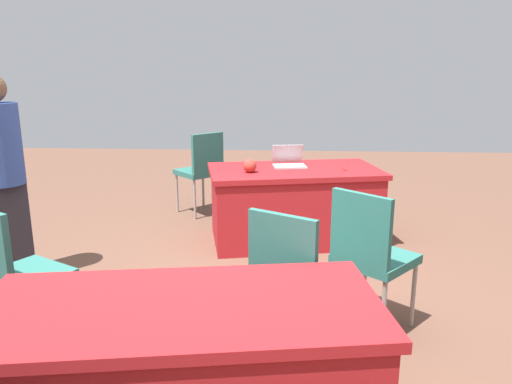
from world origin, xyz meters
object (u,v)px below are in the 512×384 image
at_px(table_mid_left, 184,379).
at_px(chair_aisle, 370,251).
at_px(chair_tucked_right, 202,167).
at_px(chair_near_front, 293,277).
at_px(yarn_ball, 250,166).
at_px(table_foreground, 294,204).
at_px(person_presenter, 2,169).
at_px(scissors_red, 344,168).
at_px(laptop_silver, 289,162).
at_px(chair_back_row, 12,271).

relative_size(table_mid_left, chair_aisle, 1.88).
bearing_deg(chair_tucked_right, chair_near_front, -115.19).
bearing_deg(yarn_ball, table_foreground, -153.40).
bearing_deg(table_foreground, table_mid_left, 79.96).
xyz_separation_m(chair_aisle, person_presenter, (2.79, -0.67, 0.37)).
xyz_separation_m(table_mid_left, scissors_red, (-1.00, -2.93, 0.37)).
relative_size(table_mid_left, person_presenter, 1.09).
xyz_separation_m(laptop_silver, scissors_red, (-0.55, 0.10, -0.04)).
xyz_separation_m(table_foreground, table_mid_left, (0.51, 2.90, -0.00)).
distance_m(chair_near_front, person_presenter, 2.56).
height_order(table_foreground, chair_back_row, chair_back_row).
bearing_deg(laptop_silver, yarn_ball, 32.64).
relative_size(laptop_silver, yarn_ball, 2.84).
relative_size(table_mid_left, scissors_red, 10.08).
height_order(chair_tucked_right, laptop_silver, chair_tucked_right).
xyz_separation_m(chair_back_row, scissors_red, (-2.16, -2.22, 0.19)).
relative_size(chair_back_row, yarn_ball, 7.53).
xyz_separation_m(chair_back_row, laptop_silver, (-1.62, -2.32, 0.23)).
bearing_deg(table_mid_left, chair_tucked_right, -81.55).
distance_m(chair_tucked_right, laptop_silver, 1.26).
distance_m(table_mid_left, laptop_silver, 3.09).
bearing_deg(table_mid_left, chair_aisle, -130.83).
distance_m(chair_aisle, chair_back_row, 2.19).
xyz_separation_m(chair_tucked_right, scissors_red, (-1.56, 0.81, 0.17)).
distance_m(chair_back_row, laptop_silver, 2.83).
xyz_separation_m(table_mid_left, yarn_ball, (-0.09, -2.69, 0.43)).
bearing_deg(chair_aisle, chair_back_row, -127.37).
xyz_separation_m(table_mid_left, laptop_silver, (-0.46, -3.03, 0.41)).
distance_m(table_mid_left, yarn_ball, 2.73).
distance_m(chair_near_front, yarn_ball, 2.00).
xyz_separation_m(chair_tucked_right, laptop_silver, (-1.01, 0.72, 0.21)).
bearing_deg(chair_aisle, table_foreground, 146.22).
relative_size(chair_aisle, scissors_red, 5.37).
bearing_deg(yarn_ball, scissors_red, -165.48).
relative_size(table_foreground, chair_near_front, 1.91).
relative_size(table_mid_left, chair_tucked_right, 1.85).
height_order(table_foreground, table_mid_left, same).
relative_size(chair_tucked_right, yarn_ball, 7.70).
distance_m(chair_back_row, person_presenter, 1.33).
height_order(table_foreground, person_presenter, person_presenter).
distance_m(chair_aisle, scissors_red, 1.80).
bearing_deg(person_presenter, laptop_silver, 146.89).
distance_m(yarn_ball, scissors_red, 0.95).
relative_size(table_mid_left, chair_back_row, 1.89).
relative_size(laptop_silver, scissors_red, 2.01).
bearing_deg(chair_tucked_right, chair_back_row, -145.61).
xyz_separation_m(table_foreground, yarn_ball, (0.42, 0.21, 0.43)).
relative_size(table_mid_left, laptop_silver, 5.02).
bearing_deg(chair_near_front, chair_aisle, 68.29).
height_order(chair_tucked_right, chair_aisle, chair_tucked_right).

